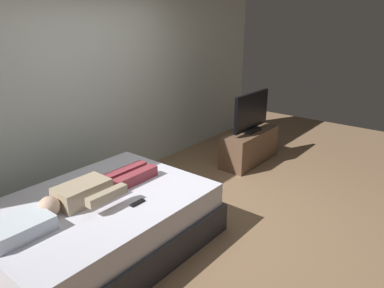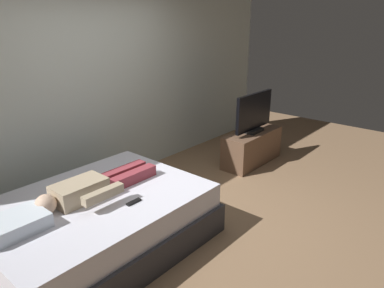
{
  "view_description": "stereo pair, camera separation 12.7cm",
  "coord_description": "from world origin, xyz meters",
  "px_view_note": "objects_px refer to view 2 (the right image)",
  "views": [
    {
      "loc": [
        -2.58,
        -2.01,
        2.14
      ],
      "look_at": [
        0.57,
        0.52,
        0.69
      ],
      "focal_mm": 33.34,
      "sensor_mm": 36.0,
      "label": 1
    },
    {
      "loc": [
        -2.5,
        -2.11,
        2.14
      ],
      "look_at": [
        0.57,
        0.52,
        0.69
      ],
      "focal_mm": 33.34,
      "sensor_mm": 36.0,
      "label": 2
    }
  ],
  "objects_px": {
    "tv": "(254,114)",
    "person": "(93,187)",
    "tv_stand": "(252,147)",
    "remote": "(134,202)",
    "pillow": "(14,225)",
    "bed": "(96,223)"
  },
  "relations": [
    {
      "from": "bed",
      "to": "pillow",
      "type": "distance_m",
      "value": 0.8
    },
    {
      "from": "tv_stand",
      "to": "remote",
      "type": "bearing_deg",
      "value": -172.2
    },
    {
      "from": "person",
      "to": "tv",
      "type": "bearing_deg",
      "value": -0.85
    },
    {
      "from": "pillow",
      "to": "remote",
      "type": "bearing_deg",
      "value": -21.65
    },
    {
      "from": "pillow",
      "to": "remote",
      "type": "relative_size",
      "value": 3.2
    },
    {
      "from": "tv",
      "to": "person",
      "type": "bearing_deg",
      "value": 179.15
    },
    {
      "from": "tv_stand",
      "to": "person",
      "type": "bearing_deg",
      "value": 179.15
    },
    {
      "from": "remote",
      "to": "tv_stand",
      "type": "relative_size",
      "value": 0.14
    },
    {
      "from": "remote",
      "to": "tv",
      "type": "xyz_separation_m",
      "value": [
        2.65,
        0.36,
        0.24
      ]
    },
    {
      "from": "person",
      "to": "bed",
      "type": "bearing_deg",
      "value": -122.95
    },
    {
      "from": "remote",
      "to": "tv_stand",
      "type": "xyz_separation_m",
      "value": [
        2.65,
        0.36,
        -0.3
      ]
    },
    {
      "from": "person",
      "to": "tv",
      "type": "distance_m",
      "value": 2.81
    },
    {
      "from": "person",
      "to": "tv",
      "type": "relative_size",
      "value": 1.43
    },
    {
      "from": "tv_stand",
      "to": "tv",
      "type": "xyz_separation_m",
      "value": [
        0.0,
        0.0,
        0.53
      ]
    },
    {
      "from": "person",
      "to": "remote",
      "type": "bearing_deg",
      "value": -69.53
    },
    {
      "from": "pillow",
      "to": "person",
      "type": "distance_m",
      "value": 0.76
    },
    {
      "from": "pillow",
      "to": "bed",
      "type": "bearing_deg",
      "value": 0.0
    },
    {
      "from": "bed",
      "to": "tv",
      "type": "relative_size",
      "value": 2.38
    },
    {
      "from": "remote",
      "to": "tv",
      "type": "relative_size",
      "value": 0.17
    },
    {
      "from": "pillow",
      "to": "person",
      "type": "height_order",
      "value": "person"
    },
    {
      "from": "person",
      "to": "tv_stand",
      "type": "bearing_deg",
      "value": -0.85
    },
    {
      "from": "pillow",
      "to": "remote",
      "type": "xyz_separation_m",
      "value": [
        0.91,
        -0.36,
        -0.05
      ]
    }
  ]
}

